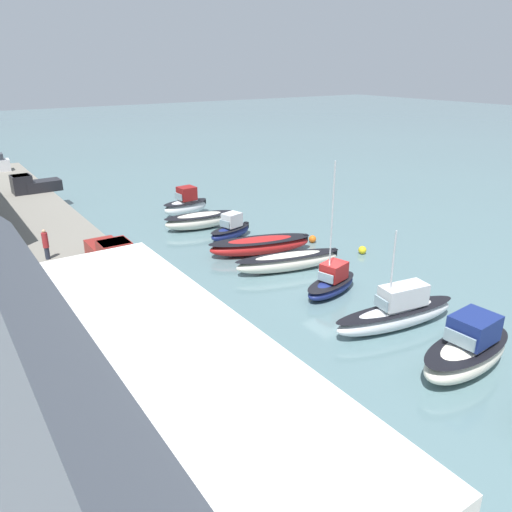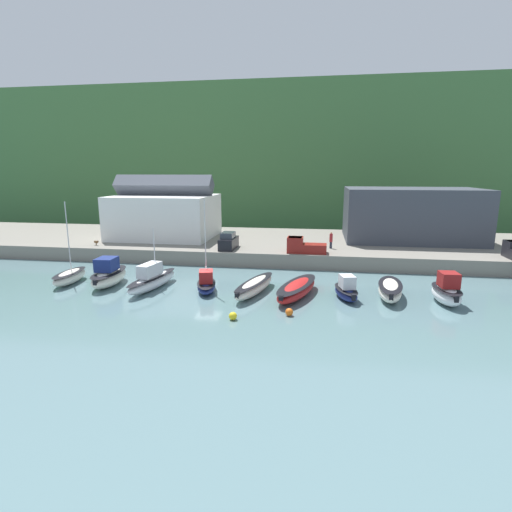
% 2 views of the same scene
% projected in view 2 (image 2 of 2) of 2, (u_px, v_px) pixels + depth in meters
% --- Properties ---
extents(ground_plane, '(320.00, 320.00, 0.00)m').
position_uv_depth(ground_plane, '(208.00, 291.00, 39.00)').
color(ground_plane, slate).
extents(hillside_backdrop, '(240.00, 55.03, 28.81)m').
position_uv_depth(hillside_backdrop, '(281.00, 160.00, 104.98)').
color(hillside_backdrop, '#42703D').
rests_on(hillside_backdrop, ground_plane).
extents(quay_promenade, '(102.83, 22.27, 1.79)m').
position_uv_depth(quay_promenade, '(247.00, 244.00, 59.35)').
color(quay_promenade, gray).
rests_on(quay_promenade, ground_plane).
extents(harbor_clubhouse, '(14.65, 11.69, 9.24)m').
position_uv_depth(harbor_clubhouse, '(165.00, 215.00, 59.48)').
color(harbor_clubhouse, white).
rests_on(harbor_clubhouse, quay_promenade).
extents(yacht_club_building, '(18.26, 11.87, 7.37)m').
position_uv_depth(yacht_club_building, '(411.00, 214.00, 56.92)').
color(yacht_club_building, '#3D424C').
rests_on(yacht_club_building, quay_promenade).
extents(moored_boat_0, '(2.21, 5.70, 8.49)m').
position_uv_depth(moored_boat_0, '(70.00, 276.00, 41.57)').
color(moored_boat_0, white).
rests_on(moored_boat_0, ground_plane).
extents(moored_boat_1, '(2.90, 6.47, 2.97)m').
position_uv_depth(moored_boat_1, '(109.00, 275.00, 40.74)').
color(moored_boat_1, white).
rests_on(moored_boat_1, ground_plane).
extents(moored_boat_2, '(3.00, 8.30, 6.04)m').
position_uv_depth(moored_boat_2, '(152.00, 279.00, 39.60)').
color(moored_boat_2, white).
rests_on(moored_boat_2, ground_plane).
extents(moored_boat_3, '(2.92, 5.06, 8.92)m').
position_uv_depth(moored_boat_3, '(206.00, 284.00, 38.77)').
color(moored_boat_3, navy).
rests_on(moored_boat_3, ground_plane).
extents(moored_boat_4, '(3.64, 8.38, 1.38)m').
position_uv_depth(moored_boat_4, '(254.00, 286.00, 38.05)').
color(moored_boat_4, white).
rests_on(moored_boat_4, ground_plane).
extents(moored_boat_5, '(4.61, 8.77, 1.38)m').
position_uv_depth(moored_boat_5, '(297.00, 289.00, 37.19)').
color(moored_boat_5, red).
rests_on(moored_boat_5, ground_plane).
extents(moored_boat_6, '(2.72, 4.69, 2.26)m').
position_uv_depth(moored_boat_6, '(346.00, 290.00, 36.53)').
color(moored_boat_6, navy).
rests_on(moored_boat_6, ground_plane).
extents(moored_boat_7, '(3.01, 6.89, 1.50)m').
position_uv_depth(moored_boat_7, '(390.00, 290.00, 36.82)').
color(moored_boat_7, white).
rests_on(moored_boat_7, ground_plane).
extents(moored_boat_8, '(2.38, 4.83, 2.88)m').
position_uv_depth(moored_boat_8, '(447.00, 292.00, 35.19)').
color(moored_boat_8, white).
rests_on(moored_boat_8, ground_plane).
extents(parked_car_2, '(1.83, 4.21, 2.16)m').
position_uv_depth(parked_car_2, '(228.00, 242.00, 50.91)').
color(parked_car_2, black).
rests_on(parked_car_2, quay_promenade).
extents(pickup_truck_1, '(4.74, 2.03, 1.90)m').
position_uv_depth(pickup_truck_1, '(303.00, 246.00, 48.42)').
color(pickup_truck_1, maroon).
rests_on(pickup_truck_1, quay_promenade).
extents(person_on_quay, '(0.40, 0.40, 2.14)m').
position_uv_depth(person_on_quay, '(331.00, 240.00, 51.06)').
color(person_on_quay, '#232838').
rests_on(person_on_quay, quay_promenade).
extents(dog_on_quay, '(0.88, 0.53, 0.68)m').
position_uv_depth(dog_on_quay, '(96.00, 242.00, 53.28)').
color(dog_on_quay, brown).
rests_on(dog_on_quay, quay_promenade).
extents(mooring_buoy_0, '(0.65, 0.65, 0.65)m').
position_uv_depth(mooring_buoy_0, '(233.00, 316.00, 31.40)').
color(mooring_buoy_0, yellow).
rests_on(mooring_buoy_0, ground_plane).
extents(mooring_buoy_1, '(0.64, 0.64, 0.64)m').
position_uv_depth(mooring_buoy_1, '(289.00, 312.00, 32.29)').
color(mooring_buoy_1, orange).
rests_on(mooring_buoy_1, ground_plane).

